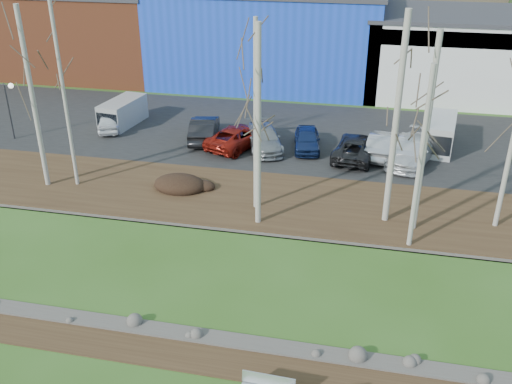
% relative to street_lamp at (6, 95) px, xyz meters
% --- Properties ---
extents(dirt_strip, '(80.00, 1.80, 0.03)m').
position_rel_street_lamp_xyz_m(dirt_strip, '(20.35, -17.85, -3.26)').
color(dirt_strip, '#382616').
rests_on(dirt_strip, ground).
extents(near_bank_rocks, '(80.00, 0.80, 0.50)m').
position_rel_street_lamp_xyz_m(near_bank_rocks, '(20.35, -16.85, -3.27)').
color(near_bank_rocks, '#47423D').
rests_on(near_bank_rocks, ground).
extents(river, '(80.00, 8.00, 0.90)m').
position_rel_street_lamp_xyz_m(river, '(20.35, -12.75, -3.27)').
color(river, black).
rests_on(river, ground).
extents(far_bank_rocks, '(80.00, 0.80, 0.46)m').
position_rel_street_lamp_xyz_m(far_bank_rocks, '(20.35, -8.65, -3.27)').
color(far_bank_rocks, '#47423D').
rests_on(far_bank_rocks, ground).
extents(far_bank, '(80.00, 7.00, 0.15)m').
position_rel_street_lamp_xyz_m(far_bank, '(20.35, -5.45, -3.20)').
color(far_bank, '#382616').
rests_on(far_bank, ground).
extents(parking_lot, '(80.00, 14.00, 0.14)m').
position_rel_street_lamp_xyz_m(parking_lot, '(20.35, 5.05, -3.20)').
color(parking_lot, black).
rests_on(parking_lot, ground).
extents(building_brick, '(16.32, 12.24, 7.80)m').
position_rel_street_lamp_xyz_m(building_brick, '(-3.65, 19.05, 0.63)').
color(building_brick, brown).
rests_on(building_brick, ground).
extents(building_blue, '(20.40, 12.24, 8.30)m').
position_rel_street_lamp_xyz_m(building_blue, '(14.35, 19.05, 0.88)').
color(building_blue, blue).
rests_on(building_blue, ground).
extents(building_white, '(18.36, 12.24, 6.80)m').
position_rel_street_lamp_xyz_m(building_white, '(32.35, 19.03, 0.14)').
color(building_white, silver).
rests_on(building_white, ground).
extents(dirt_mound, '(2.98, 2.10, 0.58)m').
position_rel_street_lamp_xyz_m(dirt_mound, '(13.86, -5.16, -2.83)').
color(dirt_mound, black).
rests_on(dirt_mound, far_bank).
extents(birch_0, '(0.27, 0.27, 10.02)m').
position_rel_street_lamp_xyz_m(birch_0, '(6.21, -6.23, 1.89)').
color(birch_0, beige).
rests_on(birch_0, far_bank).
extents(birch_1, '(0.20, 0.20, 10.80)m').
position_rel_street_lamp_xyz_m(birch_1, '(7.86, -5.81, 2.28)').
color(birch_1, beige).
rests_on(birch_1, far_bank).
extents(birch_2, '(0.22, 0.22, 9.85)m').
position_rel_street_lamp_xyz_m(birch_2, '(18.55, -6.40, 1.80)').
color(birch_2, beige).
rests_on(birch_2, far_bank).
extents(birch_3, '(0.28, 0.28, 9.90)m').
position_rel_street_lamp_xyz_m(birch_3, '(19.01, -7.98, 1.83)').
color(birch_3, beige).
rests_on(birch_3, far_bank).
extents(birch_4, '(0.23, 0.23, 8.62)m').
position_rel_street_lamp_xyz_m(birch_4, '(26.47, -8.65, 1.19)').
color(birch_4, beige).
rests_on(birch_4, far_bank).
extents(birch_5, '(0.31, 0.31, 10.42)m').
position_rel_street_lamp_xyz_m(birch_5, '(25.33, -6.41, 2.09)').
color(birch_5, beige).
rests_on(birch_5, far_bank).
extents(birch_6, '(0.28, 0.28, 9.70)m').
position_rel_street_lamp_xyz_m(birch_6, '(26.71, -6.97, 1.73)').
color(birch_6, beige).
rests_on(birch_6, far_bank).
extents(street_lamp, '(1.51, 0.52, 3.98)m').
position_rel_street_lamp_xyz_m(street_lamp, '(0.00, 0.00, 0.00)').
color(street_lamp, '#262628').
rests_on(street_lamp, parking_lot).
extents(car_0, '(2.83, 4.20, 1.33)m').
position_rel_street_lamp_xyz_m(car_0, '(5.76, 3.10, -2.47)').
color(car_0, white).
rests_on(car_0, parking_lot).
extents(car_1, '(2.55, 5.10, 1.61)m').
position_rel_street_lamp_xyz_m(car_1, '(13.00, 2.58, -2.33)').
color(car_1, black).
rests_on(car_1, parking_lot).
extents(car_2, '(4.12, 5.69, 1.44)m').
position_rel_street_lamp_xyz_m(car_2, '(15.57, 1.79, -2.41)').
color(car_2, maroon).
rests_on(car_2, parking_lot).
extents(car_3, '(3.62, 5.40, 1.45)m').
position_rel_street_lamp_xyz_m(car_3, '(17.33, 1.84, -2.41)').
color(car_3, gray).
rests_on(car_3, parking_lot).
extents(car_4, '(2.23, 4.28, 1.39)m').
position_rel_street_lamp_xyz_m(car_4, '(20.13, 2.32, -2.44)').
color(car_4, navy).
rests_on(car_4, parking_lot).
extents(car_5, '(2.19, 4.83, 1.54)m').
position_rel_street_lamp_xyz_m(car_5, '(24.99, 2.26, -2.36)').
color(car_5, '#A6A5A8').
rests_on(car_5, parking_lot).
extents(car_6, '(3.03, 5.43, 1.44)m').
position_rel_street_lamp_xyz_m(car_6, '(23.36, 1.52, -2.41)').
color(car_6, black).
rests_on(car_6, parking_lot).
extents(car_7, '(3.77, 5.90, 1.59)m').
position_rel_street_lamp_xyz_m(car_7, '(26.85, 1.57, -2.34)').
color(car_7, silver).
rests_on(car_7, parking_lot).
extents(car_8, '(2.19, 4.83, 1.54)m').
position_rel_street_lamp_xyz_m(car_8, '(26.80, 2.26, -2.36)').
color(car_8, '#A6A5A8').
rests_on(car_8, parking_lot).
extents(van_white, '(2.57, 4.87, 2.03)m').
position_rel_street_lamp_xyz_m(van_white, '(28.56, 4.21, -2.12)').
color(van_white, silver).
rests_on(van_white, parking_lot).
extents(van_grey, '(2.30, 4.43, 1.85)m').
position_rel_street_lamp_xyz_m(van_grey, '(6.23, 4.17, -2.21)').
color(van_grey, silver).
rests_on(van_grey, parking_lot).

